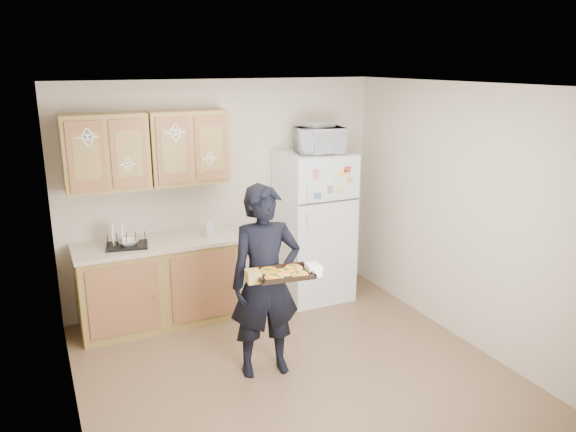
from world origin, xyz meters
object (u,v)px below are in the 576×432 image
(dish_rack, at_px, (127,239))
(baking_tray, at_px, (284,274))
(refrigerator, at_px, (314,226))
(person, at_px, (265,282))
(microwave, at_px, (320,140))

(dish_rack, bearing_deg, baking_tray, -58.94)
(refrigerator, height_order, dish_rack, refrigerator)
(person, relative_size, microwave, 3.31)
(refrigerator, relative_size, dish_rack, 4.27)
(refrigerator, xyz_separation_m, baking_tray, (-1.12, -1.61, 0.17))
(refrigerator, relative_size, microwave, 3.30)
(person, relative_size, dish_rack, 4.28)
(refrigerator, bearing_deg, baking_tray, -124.80)
(refrigerator, xyz_separation_m, microwave, (0.03, -0.05, 0.99))
(microwave, relative_size, dish_rack, 1.30)
(baking_tray, relative_size, dish_rack, 1.13)
(person, bearing_deg, baking_tray, -75.23)
(baking_tray, bearing_deg, microwave, 60.92)
(microwave, bearing_deg, person, -124.96)
(baking_tray, relative_size, microwave, 0.87)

